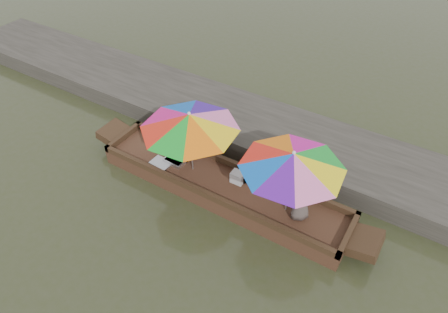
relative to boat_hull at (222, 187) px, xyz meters
The scene contains 11 objects.
water 0.17m from the boat_hull, ahead, with size 80.00×80.00×0.00m, color #31371C.
dock 2.20m from the boat_hull, 90.00° to the left, with size 22.00×2.20×0.50m, color #2D2B26.
boat_hull is the anchor object (origin of this frame).
cooking_pot 1.25m from the boat_hull, behind, with size 0.42×0.42×0.22m, color black.
tray_crayfish 1.27m from the boat_hull, behind, with size 0.48×0.33×0.09m, color silver.
tray_scallop 1.50m from the boat_hull, behind, with size 0.48×0.33×0.06m, color silver.
charcoal_grill 0.52m from the boat_hull, 41.76° to the left, with size 0.31×0.31×0.15m, color black.
supply_bag 0.46m from the boat_hull, 31.98° to the left, with size 0.28×0.22×0.26m, color silver.
vendor 1.95m from the boat_hull, ahead, with size 0.49×0.32×1.01m, color #504440.
umbrella_bow 1.22m from the boat_hull, behind, with size 2.11×2.11×1.55m, color yellow, non-canonical shape.
umbrella_stern 1.80m from the boat_hull, ahead, with size 2.01×2.01×1.55m, color yellow, non-canonical shape.
Camera 1 is at (3.31, -5.22, 6.48)m, focal length 32.00 mm.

